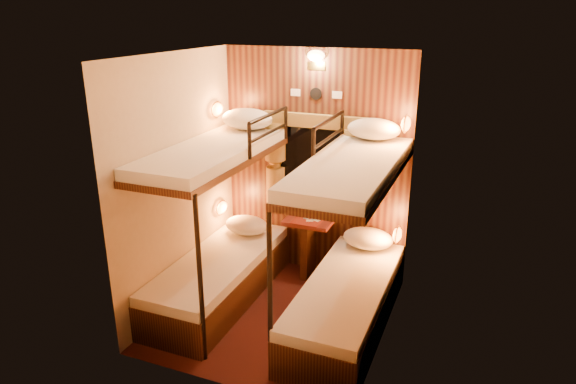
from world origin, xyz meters
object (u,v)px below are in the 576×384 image
at_px(bottle_left, 314,210).
at_px(bottle_right, 306,209).
at_px(bunk_left, 219,247).
at_px(bunk_right, 347,271).
at_px(table, 308,240).

bearing_deg(bottle_left, bottle_right, 178.75).
xyz_separation_m(bunk_left, bottle_left, (0.70, 0.80, 0.20)).
bearing_deg(bottle_right, bunk_right, -49.66).
relative_size(bunk_left, table, 2.90).
distance_m(bunk_right, bottle_right, 1.07).
relative_size(bunk_left, bunk_right, 1.00).
height_order(bunk_right, bottle_right, bunk_right).
bearing_deg(bunk_left, bottle_right, 52.68).
bearing_deg(table, bottle_right, 146.79).
relative_size(table, bottle_right, 2.64).
height_order(bunk_right, bottle_left, bunk_right).
relative_size(bunk_left, bottle_left, 7.74).
bearing_deg(bottle_right, bunk_left, -127.32).
xyz_separation_m(bunk_left, table, (0.65, 0.78, -0.14)).
distance_m(bunk_left, bunk_right, 1.30).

